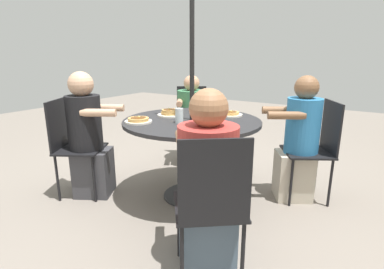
# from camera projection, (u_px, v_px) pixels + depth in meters

# --- Properties ---
(ground_plane) EXTENTS (12.00, 12.00, 0.00)m
(ground_plane) POSITION_uv_depth(u_px,v_px,m) (192.00, 195.00, 2.95)
(ground_plane) COLOR gray
(patio_table) EXTENTS (1.27, 1.27, 0.76)m
(patio_table) POSITION_uv_depth(u_px,v_px,m) (192.00, 131.00, 2.78)
(patio_table) COLOR #28282B
(patio_table) RESTS_ON ground
(umbrella_pole) EXTENTS (0.04, 0.04, 2.47)m
(umbrella_pole) POSITION_uv_depth(u_px,v_px,m) (192.00, 67.00, 2.63)
(umbrella_pole) COLOR black
(umbrella_pole) RESTS_ON ground
(patio_chair_north) EXTENTS (0.57, 0.57, 0.94)m
(patio_chair_north) POSITION_uv_depth(u_px,v_px,m) (211.00, 202.00, 1.69)
(patio_chair_north) COLOR black
(patio_chair_north) RESTS_ON ground
(diner_north) EXTENTS (0.58, 0.56, 1.16)m
(diner_north) POSITION_uv_depth(u_px,v_px,m) (207.00, 190.00, 1.86)
(diner_north) COLOR slate
(diner_north) RESTS_ON ground
(patio_chair_east) EXTENTS (0.56, 0.56, 0.94)m
(patio_chair_east) POSITION_uv_depth(u_px,v_px,m) (317.00, 145.00, 2.77)
(patio_chair_east) COLOR black
(patio_chair_east) RESTS_ON ground
(diner_east) EXTENTS (0.50, 0.56, 1.17)m
(diner_east) POSITION_uv_depth(u_px,v_px,m) (298.00, 143.00, 2.77)
(diner_east) COLOR beige
(diner_east) RESTS_ON ground
(patio_chair_south) EXTENTS (0.56, 0.56, 0.94)m
(patio_chair_south) POSITION_uv_depth(u_px,v_px,m) (192.00, 118.00, 3.93)
(patio_chair_south) COLOR black
(patio_chair_south) RESTS_ON ground
(diner_south) EXTENTS (0.57, 0.54, 1.10)m
(diner_south) POSITION_uv_depth(u_px,v_px,m) (192.00, 124.00, 3.77)
(diner_south) COLOR gray
(diner_south) RESTS_ON ground
(patio_chair_west) EXTENTS (0.56, 0.56, 0.94)m
(patio_chair_west) POSITION_uv_depth(u_px,v_px,m) (71.00, 141.00, 2.87)
(patio_chair_west) COLOR black
(patio_chair_west) RESTS_ON ground
(diner_west) EXTENTS (0.50, 0.56, 1.20)m
(diner_west) POSITION_uv_depth(u_px,v_px,m) (88.00, 139.00, 2.85)
(diner_west) COLOR #3D3D42
(diner_west) RESTS_ON ground
(pancake_plate_a) EXTENTS (0.24, 0.24, 0.05)m
(pancake_plate_a) POSITION_uv_depth(u_px,v_px,m) (216.00, 124.00, 2.52)
(pancake_plate_a) COLOR silver
(pancake_plate_a) RESTS_ON patio_table
(pancake_plate_b) EXTENTS (0.24, 0.24, 0.07)m
(pancake_plate_b) POSITION_uv_depth(u_px,v_px,m) (170.00, 113.00, 2.92)
(pancake_plate_b) COLOR silver
(pancake_plate_b) RESTS_ON patio_table
(pancake_plate_c) EXTENTS (0.24, 0.24, 0.05)m
(pancake_plate_c) POSITION_uv_depth(u_px,v_px,m) (230.00, 114.00, 2.93)
(pancake_plate_c) COLOR silver
(pancake_plate_c) RESTS_ON patio_table
(pancake_plate_d) EXTENTS (0.24, 0.24, 0.05)m
(pancake_plate_d) POSITION_uv_depth(u_px,v_px,m) (138.00, 120.00, 2.63)
(pancake_plate_d) COLOR silver
(pancake_plate_d) RESTS_ON patio_table
(pancake_plate_e) EXTENTS (0.24, 0.24, 0.07)m
(pancake_plate_e) POSITION_uv_depth(u_px,v_px,m) (204.00, 111.00, 3.03)
(pancake_plate_e) COLOR silver
(pancake_plate_e) RESTS_ON patio_table
(syrup_bottle) EXTENTS (0.09, 0.07, 0.15)m
(syrup_bottle) POSITION_uv_depth(u_px,v_px,m) (207.00, 114.00, 2.72)
(syrup_bottle) COLOR brown
(syrup_bottle) RESTS_ON patio_table
(coffee_cup) EXTENTS (0.09, 0.09, 0.09)m
(coffee_cup) POSITION_uv_depth(u_px,v_px,m) (199.00, 116.00, 2.66)
(coffee_cup) COLOR white
(coffee_cup) RESTS_ON patio_table
(drinking_glass_a) EXTENTS (0.07, 0.07, 0.13)m
(drinking_glass_a) POSITION_uv_depth(u_px,v_px,m) (179.00, 116.00, 2.61)
(drinking_glass_a) COLOR silver
(drinking_glass_a) RESTS_ON patio_table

